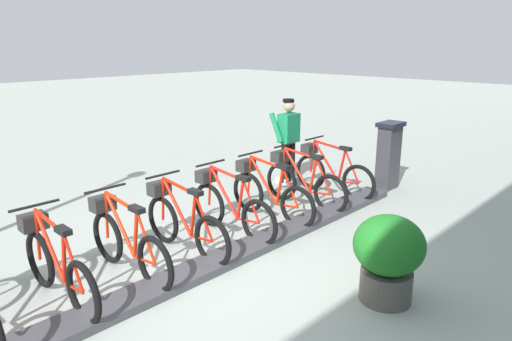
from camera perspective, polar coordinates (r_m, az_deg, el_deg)
The scene contains 12 objects.
ground_plane at distance 5.82m, azimuth -6.81°, elevation -12.41°, with size 60.00×60.00×0.00m, color #A8B1A7.
dock_rail_base at distance 5.80m, azimuth -6.83°, elevation -11.97°, with size 0.44×8.37×0.10m, color #47474C.
payment_kiosk at distance 9.08m, azimuth 16.01°, elevation 1.92°, with size 0.36×0.52×1.28m.
bike_docked_0 at distance 8.55m, azimuth 9.16°, elevation -0.15°, with size 1.72×0.54×1.02m.
bike_docked_1 at distance 7.89m, azimuth 5.66°, elevation -1.35°, with size 1.72×0.54×1.02m.
bike_docked_2 at distance 7.28m, azimuth 1.53°, elevation -2.76°, with size 1.72×0.54×1.02m.
bike_docked_3 at distance 6.72m, azimuth -3.33°, elevation -4.39°, with size 1.72×0.54×1.02m.
bike_docked_4 at distance 6.22m, azimuth -9.05°, elevation -6.27°, with size 1.72×0.54×1.02m.
bike_docked_5 at distance 5.79m, azimuth -15.74°, elevation -8.36°, with size 1.72×0.54×1.02m.
bike_docked_6 at distance 5.47m, azimuth -23.43°, elevation -10.60°, with size 1.72×0.54×1.02m.
worker_near_rack at distance 9.08m, azimuth 3.99°, elevation 4.07°, with size 0.46×0.63×1.66m.
planter_bush at distance 5.20m, azimuth 15.99°, elevation -9.90°, with size 0.76×0.76×0.97m.
Camera 1 is at (-4.02, 3.21, 2.73)m, focal length 32.44 mm.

